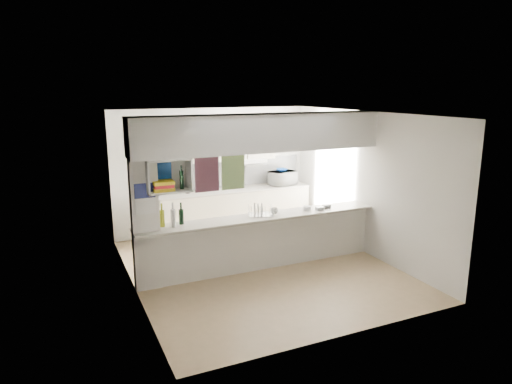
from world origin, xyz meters
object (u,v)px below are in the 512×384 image
bowl (282,170)px  dish_rack (261,210)px  microwave (283,178)px  wine_bottles (168,218)px

bowl → dish_rack: 2.49m
microwave → bowl: size_ratio=2.31×
bowl → dish_rack: bowl is taller
microwave → wine_bottles: (-3.03, -2.00, -0.02)m
microwave → dish_rack: bearing=43.7°
microwave → dish_rack: 2.49m
bowl → wine_bottles: bearing=-146.3°
wine_bottles → bowl: bearing=33.7°
bowl → dish_rack: (-1.45, -2.02, -0.25)m
microwave → wine_bottles: wine_bottles is taller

